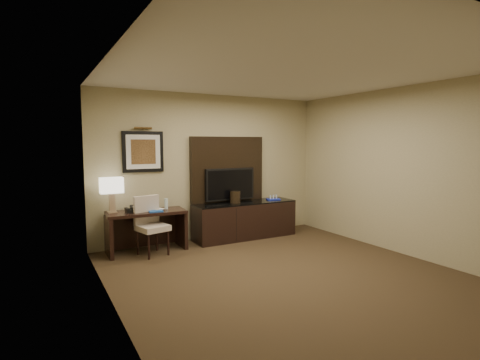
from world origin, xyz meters
TOP-DOWN VIEW (x-y plane):
  - floor at (0.00, 0.00)m, footprint 4.50×5.00m
  - ceiling at (0.00, 0.00)m, footprint 4.50×5.00m
  - wall_back at (0.00, 2.50)m, footprint 4.50×0.01m
  - wall_left at (-2.25, 0.00)m, footprint 0.01×5.00m
  - wall_right at (2.25, 0.00)m, footprint 0.01×5.00m
  - desk at (-1.36, 2.15)m, footprint 1.30×0.63m
  - credenza at (0.52, 2.15)m, footprint 1.99×0.56m
  - tv_wall_panel at (0.30, 2.44)m, footprint 1.50×0.12m
  - tv at (0.30, 2.34)m, footprint 1.00×0.08m
  - artwork at (-1.30, 2.48)m, footprint 0.70×0.04m
  - picture_light at (-1.30, 2.44)m, footprint 0.04×0.04m
  - desk_chair at (-1.33, 1.90)m, footprint 0.54×0.59m
  - table_lamp at (-1.88, 2.27)m, footprint 0.40×0.25m
  - desk_phone at (-1.57, 2.16)m, footprint 0.22×0.20m
  - blue_folder at (-1.23, 2.08)m, footprint 0.25×0.32m
  - book at (-1.26, 2.14)m, footprint 0.17×0.10m
  - water_bottle at (-1.01, 2.18)m, footprint 0.06×0.06m
  - ice_bucket at (0.32, 2.16)m, footprint 0.22×0.22m
  - minibar_tray at (1.16, 2.14)m, footprint 0.30×0.24m

SIDE VIEW (x-z plane):
  - floor at x=0.00m, z-range -0.01..0.00m
  - desk at x=-1.36m, z-range 0.00..0.68m
  - credenza at x=0.52m, z-range 0.00..0.68m
  - desk_chair at x=-1.33m, z-range 0.00..0.91m
  - blue_folder at x=-1.23m, z-range 0.68..0.70m
  - minibar_tray at x=1.16m, z-range 0.68..0.78m
  - desk_phone at x=-1.57m, z-range 0.68..0.79m
  - water_bottle at x=-1.01m, z-range 0.68..0.86m
  - ice_bucket at x=0.32m, z-range 0.68..0.90m
  - book at x=-1.26m, z-range 0.68..0.93m
  - table_lamp at x=-1.88m, z-range 0.68..1.31m
  - tv at x=0.30m, z-range 0.72..1.32m
  - tv_wall_panel at x=0.30m, z-range 0.62..1.92m
  - wall_back at x=0.00m, z-range 0.00..2.70m
  - wall_left at x=-2.25m, z-range 0.00..2.70m
  - wall_right at x=2.25m, z-range 0.00..2.70m
  - artwork at x=-1.30m, z-range 1.30..2.00m
  - picture_light at x=-1.30m, z-range 1.90..2.20m
  - ceiling at x=0.00m, z-range 2.70..2.71m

